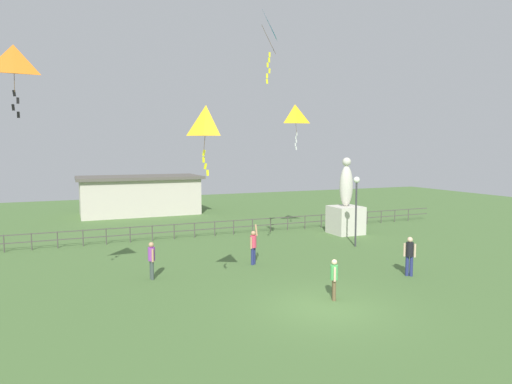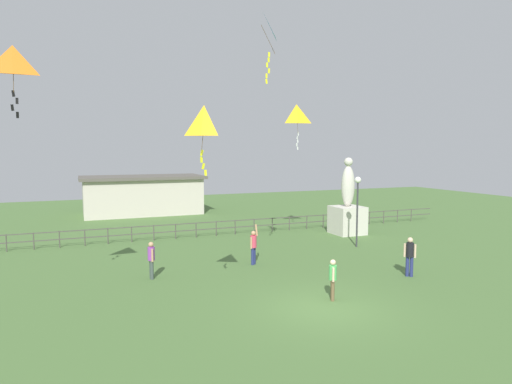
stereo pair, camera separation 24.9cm
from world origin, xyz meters
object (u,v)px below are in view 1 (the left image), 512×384
Objects in this scene: statue_monument at (346,212)px; kite_2 at (14,64)px; person_0 at (253,245)px; kite_3 at (295,116)px; person_2 at (152,258)px; kite_0 at (206,125)px; person_3 at (334,277)px; person_1 at (410,254)px; kite_1 at (262,27)px; lamppost at (356,195)px.

statue_monument is 2.24× the size of kite_2.
kite_3 is at bearing 46.12° from person_0.
kite_0 is (1.16, -4.38, 5.39)m from person_2.
person_3 is 12.86m from kite_2.
person_1 is 10.70m from kite_0.
person_3 is (0.77, -5.84, -0.10)m from person_0.
kite_0 is (-3.76, -4.98, 5.34)m from person_0.
kite_1 is (-9.16, -7.19, 9.01)m from statue_monument.
statue_monument is 2.19× the size of kite_0.
person_1 is at bearing -103.30° from lamppost.
lamppost is 9.75m from person_3.
person_0 is 0.86× the size of kite_2.
person_1 is at bearing -20.46° from kite_1.
person_3 is at bearing -70.61° from kite_1.
kite_3 reaches higher than lamppost.
person_1 is 1.08× the size of person_2.
kite_1 reaches higher than person_2.
person_3 is at bearing -42.71° from person_2.
person_3 is 0.66× the size of kite_0.
person_0 is 0.84× the size of kite_0.
lamppost reaches higher than person_1.
statue_monument is 1.83× the size of kite_3.
kite_3 is (-2.03, 3.62, 4.62)m from lamppost.
kite_3 is (4.88, 5.07, 6.60)m from person_0.
person_2 is at bearing -157.60° from statue_monument.
person_3 is at bearing -10.77° from kite_0.
statue_monument is at bearing -1.19° from kite_3.
person_2 is at bearing -170.20° from lamppost.
person_2 reaches higher than person_3.
person_1 is (-1.39, -5.89, -1.95)m from lamppost.
kite_0 reaches higher than lamppost.
kite_3 is (5.39, 7.27, -2.90)m from kite_1.
statue_monument is at bearing 38.12° from kite_1.
kite_0 is 13.31m from kite_3.
person_3 is (-4.75, -1.40, -0.12)m from person_1.
lamppost is at bearing 15.68° from kite_2.
person_2 is at bearing -149.94° from kite_3.
statue_monument is 14.68m from person_2.
statue_monument is 9.96m from person_1.
person_0 reaches higher than person_1.
kite_2 is (-5.72, 1.83, 1.85)m from kite_0.
person_3 is 7.13m from kite_0.
kite_2 is at bearing 162.29° from kite_0.
person_1 is 0.63× the size of kite_3.
person_2 is (-10.43, 3.85, -0.07)m from person_1.
person_1 reaches higher than person_2.
person_2 is at bearing 159.74° from person_1.
person_3 is 0.68× the size of kite_2.
kite_2 is at bearing 165.30° from person_3.
person_1 is at bearing -20.26° from person_2.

